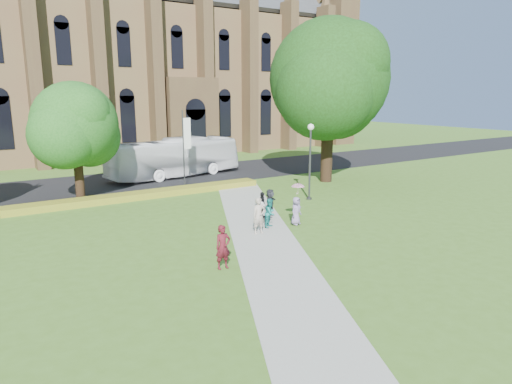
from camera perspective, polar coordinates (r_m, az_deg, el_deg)
ground at (r=22.62m, az=2.33°, el=-6.43°), size 160.00×160.00×0.00m
road at (r=40.15m, az=-14.30°, el=1.47°), size 160.00×10.00×0.02m
footpath at (r=23.40m, az=0.92°, el=-5.73°), size 15.58×28.54×0.04m
flower_hedge at (r=33.16m, az=-13.81°, el=-0.34°), size 18.00×1.40×0.45m
cathedral at (r=61.73m, az=-11.94°, el=17.30°), size 52.60×18.25×28.00m
streetlamp at (r=31.41m, az=6.79°, el=4.93°), size 0.44×0.44×5.24m
large_tree at (r=38.18m, az=9.14°, el=13.76°), size 9.60×9.60×13.20m
street_tree_1 at (r=32.70m, az=-21.71°, el=7.84°), size 5.60×5.60×8.05m
banner_pole_0 at (r=35.98m, az=-8.90°, el=5.93°), size 0.70×0.10×6.00m
tour_coach at (r=40.79m, az=-10.13°, el=4.25°), size 12.50×4.79×3.40m
pedestrian_0 at (r=19.14m, az=-4.15°, el=-6.87°), size 0.69×0.47×1.87m
pedestrian_1 at (r=24.96m, az=1.78°, el=-2.63°), size 0.97×0.92×1.59m
pedestrian_2 at (r=24.46m, az=0.50°, el=-2.95°), size 0.99×1.17×1.57m
pedestrian_3 at (r=26.78m, az=0.75°, el=-1.64°), size 0.94×0.87×1.55m
pedestrian_4 at (r=25.54m, az=5.04°, el=-2.35°), size 0.89×0.74×1.57m
pedestrian_5 at (r=27.06m, az=1.78°, el=-1.36°), size 1.39×1.50×1.68m
pedestrian_6 at (r=23.77m, az=0.38°, el=-2.97°), size 0.75×0.55×1.92m
parasol at (r=25.47m, az=5.27°, el=0.16°), size 0.94×0.94×0.64m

